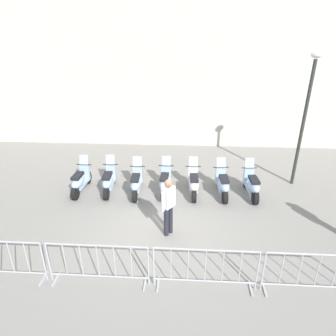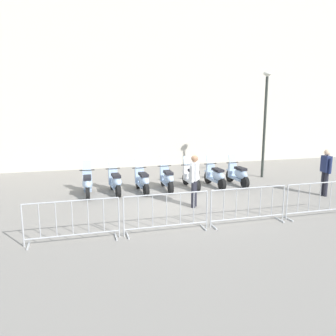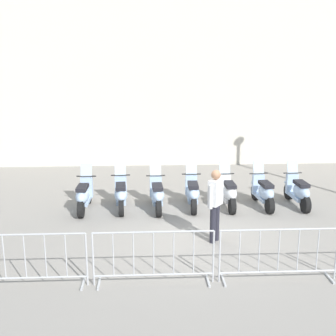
{
  "view_description": "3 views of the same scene",
  "coord_description": "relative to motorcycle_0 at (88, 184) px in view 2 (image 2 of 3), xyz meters",
  "views": [
    {
      "loc": [
        1.09,
        -7.06,
        5.11
      ],
      "look_at": [
        -0.02,
        2.16,
        0.98
      ],
      "focal_mm": 30.75,
      "sensor_mm": 36.0,
      "label": 1
    },
    {
      "loc": [
        -2.8,
        -10.5,
        3.35
      ],
      "look_at": [
        -0.24,
        1.36,
        1.03
      ],
      "focal_mm": 35.72,
      "sensor_mm": 36.0,
      "label": 2
    },
    {
      "loc": [
        -0.75,
        -9.8,
        4.15
      ],
      "look_at": [
        -0.82,
        1.68,
        1.29
      ],
      "focal_mm": 46.45,
      "sensor_mm": 36.0,
      "label": 3
    }
  ],
  "objects": [
    {
      "name": "barrier_segment_1",
      "position": [
        2.12,
        -4.09,
        0.07
      ],
      "size": [
        2.3,
        0.56,
        1.07
      ],
      "color": "#B2B5B7",
      "rests_on": "ground"
    },
    {
      "name": "motorcycle_1",
      "position": [
        1.03,
        0.13,
        0.0
      ],
      "size": [
        0.59,
        1.72,
        1.24
      ],
      "color": "black",
      "rests_on": "ground"
    },
    {
      "name": "motorcycle_6",
      "position": [
        6.13,
        0.42,
        0.0
      ],
      "size": [
        0.59,
        1.72,
        1.24
      ],
      "color": "black",
      "rests_on": "ground"
    },
    {
      "name": "barrier_segment_2",
      "position": [
        4.5,
        -3.96,
        0.07
      ],
      "size": [
        2.3,
        0.56,
        1.07
      ],
      "color": "#B2B5B7",
      "rests_on": "ground"
    },
    {
      "name": "barrier_segment_3",
      "position": [
        6.88,
        -3.82,
        0.07
      ],
      "size": [
        2.3,
        0.56,
        1.07
      ],
      "color": "#B2B5B7",
      "rests_on": "ground"
    },
    {
      "name": "motorcycle_0",
      "position": [
        0.0,
        0.0,
        0.0
      ],
      "size": [
        0.56,
        1.72,
        1.24
      ],
      "color": "black",
      "rests_on": "ground"
    },
    {
      "name": "officer_near_row_end",
      "position": [
        3.46,
        -2.09,
        0.53
      ],
      "size": [
        0.38,
        0.48,
        1.73
      ],
      "color": "#23232D",
      "rests_on": "ground"
    },
    {
      "name": "officer_mid_plaza",
      "position": [
        8.57,
        -1.78,
        0.53
      ],
      "size": [
        0.22,
        0.55,
        1.73
      ],
      "color": "#23232D",
      "rests_on": "ground"
    },
    {
      "name": "motorcycle_2",
      "position": [
        2.05,
        0.08,
        0.0
      ],
      "size": [
        0.58,
        1.73,
        1.24
      ],
      "color": "black",
      "rests_on": "ground"
    },
    {
      "name": "motorcycle_5",
      "position": [
        5.11,
        0.35,
        0.0
      ],
      "size": [
        0.6,
        1.72,
        1.24
      ],
      "color": "black",
      "rests_on": "ground"
    },
    {
      "name": "ground_plane",
      "position": [
        3.18,
        -1.81,
        -0.45
      ],
      "size": [
        120.0,
        120.0,
        0.0
      ],
      "primitive_type": "plane",
      "color": "gray"
    },
    {
      "name": "motorcycle_4",
      "position": [
        4.09,
        0.31,
        0.0
      ],
      "size": [
        0.56,
        1.73,
        1.24
      ],
      "color": "black",
      "rests_on": "ground"
    },
    {
      "name": "barrier_segment_0",
      "position": [
        -0.27,
        -4.23,
        0.07
      ],
      "size": [
        2.3,
        0.56,
        1.07
      ],
      "color": "#B2B5B7",
      "rests_on": "ground"
    },
    {
      "name": "motorcycle_3",
      "position": [
        3.06,
        0.26,
        0.0
      ],
      "size": [
        0.56,
        1.72,
        1.24
      ],
      "color": "black",
      "rests_on": "ground"
    },
    {
      "name": "street_lamp",
      "position": [
        7.88,
        1.66,
        2.5
      ],
      "size": [
        0.36,
        0.36,
        4.77
      ],
      "color": "#2D332D",
      "rests_on": "ground"
    },
    {
      "name": "building_facade",
      "position": [
        2.69,
        6.74,
        7.34
      ],
      "size": [
        28.09,
        4.0,
        15.58
      ],
      "primitive_type": "cube",
      "rotation": [
        0.0,
        0.0,
        0.06
      ],
      "color": "beige",
      "rests_on": "ground"
    }
  ]
}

